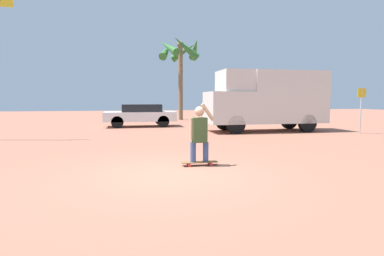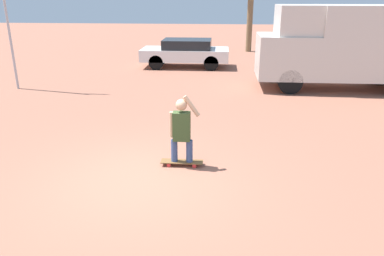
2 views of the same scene
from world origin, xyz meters
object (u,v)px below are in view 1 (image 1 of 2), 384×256
palm_tree_near_van (180,53)px  parked_car_white (141,114)px  camper_van (267,99)px  person_skateboarder (199,131)px  street_sign (361,104)px  skateboard (199,162)px

palm_tree_near_van → parked_car_white: bearing=-121.5°
camper_van → palm_tree_near_van: size_ratio=0.94×
palm_tree_near_van → person_skateboarder: bearing=-98.1°
person_skateboarder → parked_car_white: size_ratio=0.34×
parked_car_white → street_sign: 12.04m
skateboard → person_skateboarder: bearing=-180.0°
street_sign → person_skateboarder: bearing=-150.1°
skateboard → palm_tree_near_van: size_ratio=0.14×
skateboard → street_sign: (9.36, 5.37, 1.35)m
skateboard → camper_van: camper_van is taller
parked_car_white → palm_tree_near_van: bearing=58.5°
skateboard → palm_tree_near_van: (2.42, 17.05, 5.30)m
parked_car_white → camper_van: bearing=-32.6°
parked_car_white → palm_tree_near_van: (3.44, 5.62, 4.63)m
camper_van → parked_car_white: (-6.41, 4.10, -0.96)m
parked_car_white → palm_tree_near_van: size_ratio=0.65×
camper_van → street_sign: camper_van is taller
camper_van → street_sign: bearing=-26.3°
person_skateboarder → street_sign: street_sign is taller
skateboard → camper_van: (5.38, 7.34, 1.63)m
camper_van → parked_car_white: bearing=147.4°
skateboard → parked_car_white: parked_car_white is taller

